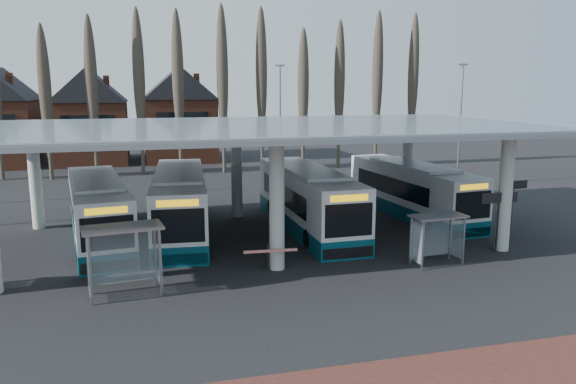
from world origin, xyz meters
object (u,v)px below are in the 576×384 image
object	(u,v)px
bus_2	(307,200)
shelter_2	(436,228)
bus_3	(411,191)
bus_0	(98,211)
shelter_1	(123,244)
bus_1	(180,204)

from	to	relation	value
bus_2	shelter_2	bearing A→B (deg)	-65.31
bus_3	bus_0	bearing A→B (deg)	178.17
bus_2	bus_0	bearing A→B (deg)	176.98
shelter_1	shelter_2	bearing A→B (deg)	-6.42
bus_0	shelter_1	xyz separation A→B (m)	(1.56, -8.92, 0.48)
bus_0	shelter_1	size ratio (longest dim) A/B	3.84
shelter_1	bus_0	bearing A→B (deg)	92.16
bus_1	shelter_1	size ratio (longest dim) A/B	4.00
bus_1	shelter_2	world-z (taller)	bus_1
shelter_1	bus_2	bearing A→B (deg)	31.77
bus_1	bus_3	bearing A→B (deg)	6.93
bus_0	bus_2	xyz separation A→B (m)	(11.86, -0.43, 0.09)
bus_3	shelter_2	world-z (taller)	bus_3
bus_3	shelter_1	distance (m)	20.50
bus_0	bus_2	world-z (taller)	bus_2
bus_3	shelter_1	world-z (taller)	bus_3
bus_0	bus_3	bearing A→B (deg)	-4.21
bus_0	bus_1	size ratio (longest dim) A/B	0.96
bus_1	shelter_1	distance (m)	9.87
bus_0	shelter_2	bearing A→B (deg)	-36.14
bus_2	shelter_1	size ratio (longest dim) A/B	3.99
bus_3	shelter_1	xyz separation A→B (m)	(-17.86, -10.06, 0.47)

